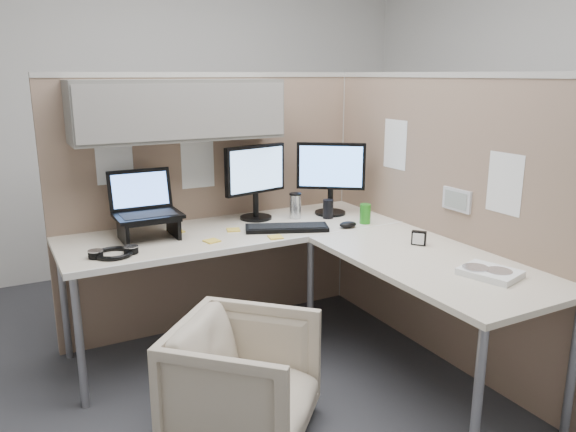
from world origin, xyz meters
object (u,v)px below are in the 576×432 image
desk (303,249)px  monitor_left (256,176)px  office_chair (244,375)px  keyboard (287,228)px

desk → monitor_left: monitor_left is taller
desk → monitor_left: (-0.01, 0.57, 0.32)m
desk → office_chair: 0.82m
desk → office_chair: desk is taller
desk → office_chair: size_ratio=3.28×
monitor_left → desk: bearing=-101.7°
desk → monitor_left: size_ratio=4.29×
desk → keyboard: keyboard is taller
office_chair → desk: bearing=-7.0°
keyboard → desk: bearing=-75.3°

